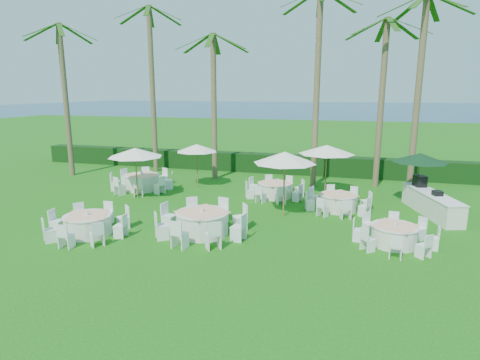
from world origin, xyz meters
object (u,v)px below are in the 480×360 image
object	(u,v)px
banquet_table_c	(394,235)
banquet_table_e	(275,190)
umbrella_c	(197,148)
banquet_table_d	(142,182)
umbrella_d	(327,149)
umbrella_a	(135,153)
banquet_table_a	(88,224)
banquet_table_f	(338,202)
umbrella_green	(420,158)
umbrella_b	(285,158)
buffet_table	(431,203)
banquet_table_b	(202,222)

from	to	relation	value
banquet_table_c	banquet_table_e	distance (m)	7.31
umbrella_c	banquet_table_d	bearing A→B (deg)	-152.24
umbrella_d	umbrella_a	bearing A→B (deg)	-160.77
banquet_table_a	banquet_table_d	bearing A→B (deg)	102.39
banquet_table_c	banquet_table_e	xyz separation A→B (m)	(-5.16, 5.18, 0.02)
banquet_table_f	umbrella_green	xyz separation A→B (m)	(3.48, 1.79, 1.86)
banquet_table_a	umbrella_b	size ratio (longest dim) A/B	1.09
umbrella_b	umbrella_a	bearing A→B (deg)	172.63
banquet_table_d	buffet_table	distance (m)	14.20
banquet_table_f	umbrella_green	size ratio (longest dim) A/B	1.18
banquet_table_d	banquet_table_f	bearing A→B (deg)	-6.06
banquet_table_e	umbrella_d	bearing A→B (deg)	24.23
banquet_table_d	umbrella_a	size ratio (longest dim) A/B	1.21
banquet_table_d	umbrella_b	bearing A→B (deg)	-17.99
umbrella_c	umbrella_green	world-z (taller)	umbrella_green
banquet_table_f	umbrella_d	xyz separation A→B (m)	(-0.74, 2.54, 1.97)
banquet_table_b	umbrella_green	world-z (taller)	umbrella_green
umbrella_a	umbrella_green	size ratio (longest dim) A/B	1.07
buffet_table	banquet_table_d	bearing A→B (deg)	177.53
banquet_table_c	umbrella_a	distance (m)	12.25
banquet_table_d	umbrella_c	bearing A→B (deg)	27.76
buffet_table	banquet_table_b	bearing A→B (deg)	-150.14
umbrella_green	banquet_table_b	bearing A→B (deg)	-142.74
banquet_table_e	buffet_table	bearing A→B (deg)	-7.94
umbrella_c	umbrella_d	xyz separation A→B (m)	(6.93, 0.05, 0.18)
umbrella_c	umbrella_green	bearing A→B (deg)	-3.56
umbrella_a	banquet_table_d	bearing A→B (deg)	111.30
banquet_table_d	umbrella_green	world-z (taller)	umbrella_green
banquet_table_d	umbrella_c	world-z (taller)	umbrella_c
banquet_table_f	umbrella_green	bearing A→B (deg)	27.23
umbrella_a	banquet_table_f	bearing A→B (deg)	3.40
umbrella_b	umbrella_green	distance (m)	6.59
umbrella_c	umbrella_d	bearing A→B (deg)	0.45
banquet_table_b	banquet_table_e	world-z (taller)	banquet_table_b
umbrella_b	banquet_table_b	bearing A→B (deg)	-131.08
banquet_table_c	umbrella_a	size ratio (longest dim) A/B	1.06
banquet_table_e	buffet_table	size ratio (longest dim) A/B	0.69
banquet_table_b	banquet_table_e	bearing A→B (deg)	74.65
banquet_table_f	umbrella_b	distance (m)	3.44
umbrella_d	umbrella_green	bearing A→B (deg)	-10.05
umbrella_a	umbrella_c	size ratio (longest dim) A/B	1.11
banquet_table_f	umbrella_b	xyz separation A→B (m)	(-2.20, -1.54, 2.15)
umbrella_green	banquet_table_d	bearing A→B (deg)	-177.11
umbrella_a	umbrella_b	size ratio (longest dim) A/B	0.95
banquet_table_a	umbrella_c	bearing A→B (deg)	81.93
banquet_table_e	banquet_table_f	world-z (taller)	banquet_table_e
banquet_table_c	banquet_table_f	xyz separation A→B (m)	(-2.03, 3.72, 0.02)
banquet_table_d	umbrella_a	bearing A→B (deg)	-68.70
banquet_table_e	umbrella_d	size ratio (longest dim) A/B	1.03
banquet_table_b	buffet_table	xyz separation A→B (m)	(8.64, 4.96, 0.05)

